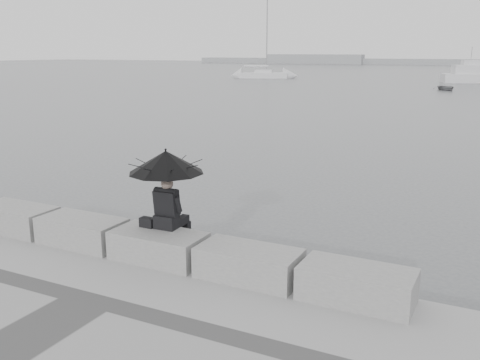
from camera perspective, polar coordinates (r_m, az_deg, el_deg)
The scene contains 12 objects.
ground at distance 9.85m, azimuth -6.98°, elevation -10.28°, with size 360.00×360.00×0.00m, color #4C4F52.
stone_block_far_left at distance 11.45m, azimuth -22.73°, elevation -3.82°, with size 1.60×0.80×0.50m, color slate.
stone_block_left at distance 10.26m, azimuth -16.48°, elevation -5.28°, with size 1.60×0.80×0.50m, color slate.
stone_block_centre at distance 9.23m, azimuth -8.67°, elevation -7.00°, with size 1.60×0.80×0.50m, color slate.
stone_block_right at distance 8.41m, azimuth 0.95°, elevation -8.93°, with size 1.60×0.80×0.50m, color slate.
stone_block_far_right at distance 7.88m, azimuth 12.34°, elevation -10.87°, with size 1.60×0.80×0.50m, color slate.
seated_person at distance 9.08m, azimuth -7.90°, elevation 1.10°, with size 1.29×1.29×1.39m.
bag at distance 9.41m, azimuth -9.85°, elevation -4.47°, with size 0.26×0.15×0.17m, color black.
distant_landmass at distance 162.52m, azimuth 22.60°, elevation 11.56°, with size 180.00×8.00×2.80m.
sailboat_left at distance 80.34m, azimuth 2.52°, elevation 11.19°, with size 7.49×4.53×12.90m.
motor_cruiser at distance 75.05m, azimuth 23.89°, elevation 10.16°, with size 8.64×5.42×4.50m.
dinghy at distance 59.55m, azimuth 21.12°, elevation 9.18°, with size 3.01×1.27×0.51m, color gray.
Camera 1 is at (5.08, -7.44, 3.98)m, focal length 40.00 mm.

